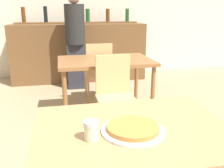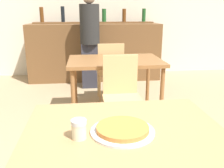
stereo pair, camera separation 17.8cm
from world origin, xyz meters
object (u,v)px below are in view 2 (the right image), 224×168
(cheese_shaker, at_px, (79,129))
(pizza_tray, at_px, (123,130))
(chair_far_side_back, at_px, (110,68))
(person_standing, at_px, (90,38))
(chair_far_side_front, at_px, (121,91))

(cheese_shaker, bearing_deg, pizza_tray, 9.69)
(chair_far_side_back, relative_size, pizza_tray, 2.58)
(chair_far_side_back, xyz_separation_m, pizza_tray, (-0.19, -2.44, 0.21))
(person_standing, bearing_deg, chair_far_side_back, -70.32)
(cheese_shaker, bearing_deg, chair_far_side_back, 80.33)
(chair_far_side_front, relative_size, chair_far_side_back, 1.00)
(cheese_shaker, bearing_deg, chair_far_side_front, 72.55)
(chair_far_side_front, relative_size, person_standing, 0.54)
(chair_far_side_back, height_order, person_standing, person_standing)
(cheese_shaker, bearing_deg, person_standing, 87.46)
(chair_far_side_front, relative_size, cheese_shaker, 8.74)
(chair_far_side_front, distance_m, person_standing, 1.97)
(chair_far_side_front, xyz_separation_m, person_standing, (-0.28, 1.91, 0.38))
(pizza_tray, bearing_deg, person_standing, 91.60)
(chair_far_side_back, xyz_separation_m, person_standing, (-0.28, 0.78, 0.38))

